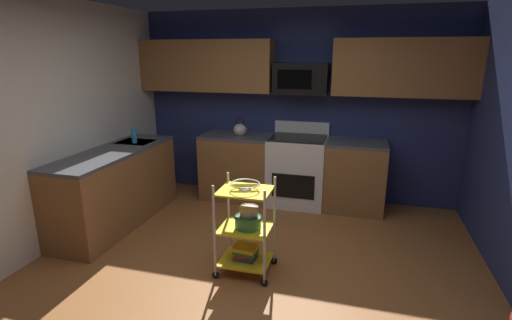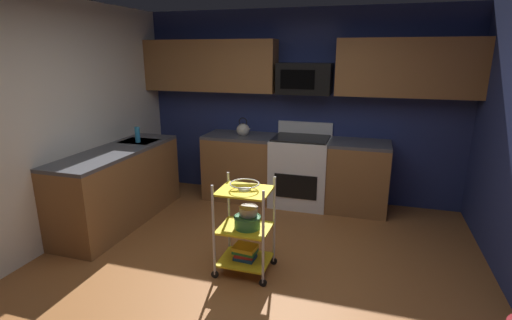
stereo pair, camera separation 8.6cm
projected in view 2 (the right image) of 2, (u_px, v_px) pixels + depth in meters
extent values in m
cube|color=#995B2D|center=(245.00, 288.00, 3.46)|extent=(4.40, 4.80, 0.04)
cube|color=navy|center=(299.00, 107.00, 5.34)|extent=(4.52, 0.06, 2.60)
cube|color=silver|center=(27.00, 130.00, 3.73)|extent=(0.06, 4.80, 2.60)
cube|color=brown|center=(293.00, 172.00, 5.27)|extent=(2.50, 0.60, 0.88)
cube|color=#4C4C51|center=(294.00, 140.00, 5.14)|extent=(2.50, 0.60, 0.04)
cube|color=brown|center=(120.00, 188.00, 4.67)|extent=(0.60, 1.86, 0.88)
cube|color=#4C4C51|center=(116.00, 151.00, 4.54)|extent=(0.60, 1.86, 0.04)
cube|color=#B7BABC|center=(139.00, 147.00, 5.00)|extent=(0.44, 0.36, 0.16)
cube|color=white|center=(300.00, 172.00, 5.23)|extent=(0.76, 0.64, 0.92)
cube|color=black|center=(295.00, 187.00, 4.97)|extent=(0.56, 0.01, 0.32)
cube|color=white|center=(305.00, 128.00, 5.35)|extent=(0.76, 0.06, 0.18)
cube|color=black|center=(301.00, 138.00, 5.11)|extent=(0.72, 0.60, 0.02)
cube|color=brown|center=(210.00, 66.00, 5.36)|extent=(1.90, 0.33, 0.70)
cube|color=brown|center=(408.00, 68.00, 4.63)|extent=(1.70, 0.33, 0.70)
cube|color=black|center=(305.00, 79.00, 5.00)|extent=(0.70, 0.38, 0.40)
cube|color=black|center=(297.00, 79.00, 4.84)|extent=(0.44, 0.01, 0.24)
cylinder|color=silver|center=(214.00, 231.00, 3.45)|extent=(0.02, 0.02, 0.88)
cylinder|color=black|center=(215.00, 274.00, 3.57)|extent=(0.07, 0.02, 0.07)
cylinder|color=silver|center=(263.00, 238.00, 3.32)|extent=(0.02, 0.02, 0.88)
cylinder|color=black|center=(263.00, 283.00, 3.44)|extent=(0.07, 0.02, 0.07)
cylinder|color=silver|center=(229.00, 215.00, 3.81)|extent=(0.02, 0.02, 0.88)
cylinder|color=black|center=(230.00, 254.00, 3.93)|extent=(0.07, 0.02, 0.07)
cylinder|color=silver|center=(274.00, 220.00, 3.68)|extent=(0.02, 0.02, 0.88)
cylinder|color=black|center=(274.00, 261.00, 3.79)|extent=(0.07, 0.02, 0.07)
cube|color=yellow|center=(245.00, 260.00, 3.66)|extent=(0.47, 0.39, 0.02)
cube|color=yellow|center=(245.00, 228.00, 3.57)|extent=(0.47, 0.39, 0.02)
cube|color=yellow|center=(245.00, 191.00, 3.47)|extent=(0.47, 0.39, 0.02)
torus|color=silver|center=(244.00, 184.00, 3.45)|extent=(0.27, 0.27, 0.01)
cylinder|color=silver|center=(245.00, 189.00, 3.46)|extent=(0.12, 0.12, 0.02)
ellipsoid|color=yellow|center=(250.00, 185.00, 3.45)|extent=(0.17, 0.09, 0.04)
ellipsoid|color=yellow|center=(239.00, 185.00, 3.45)|extent=(0.17, 0.09, 0.04)
cylinder|color=#387F4C|center=(247.00, 222.00, 3.54)|extent=(0.24, 0.24, 0.11)
torus|color=#387F4C|center=(247.00, 217.00, 3.53)|extent=(0.25, 0.25, 0.01)
cylinder|color=silver|center=(248.00, 211.00, 3.54)|extent=(0.17, 0.17, 0.08)
torus|color=silver|center=(248.00, 207.00, 3.53)|extent=(0.18, 0.18, 0.01)
cube|color=#1E4C8C|center=(245.00, 257.00, 3.65)|extent=(0.20, 0.16, 0.03)
cube|color=#B22626|center=(245.00, 254.00, 3.64)|extent=(0.18, 0.15, 0.03)
cube|color=#26723F|center=(245.00, 251.00, 3.63)|extent=(0.23, 0.16, 0.04)
cube|color=gold|center=(245.00, 248.00, 3.62)|extent=(0.23, 0.20, 0.04)
sphere|color=beige|center=(243.00, 130.00, 5.32)|extent=(0.18, 0.18, 0.18)
sphere|color=black|center=(243.00, 124.00, 5.30)|extent=(0.03, 0.03, 0.03)
cone|color=beige|center=(249.00, 129.00, 5.29)|extent=(0.09, 0.04, 0.06)
torus|color=black|center=(243.00, 122.00, 5.29)|extent=(0.12, 0.01, 0.12)
cylinder|color=#2D8CBF|center=(137.00, 135.00, 4.88)|extent=(0.06, 0.06, 0.20)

